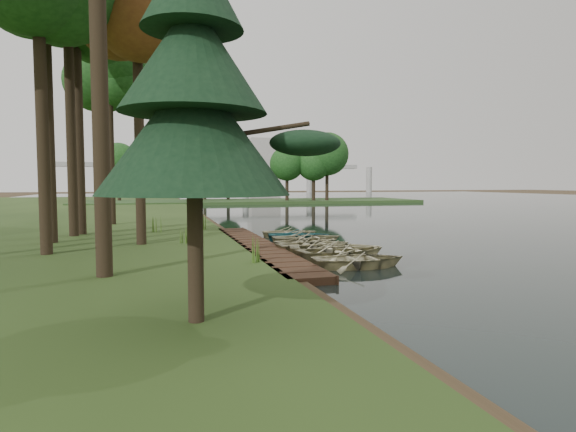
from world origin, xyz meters
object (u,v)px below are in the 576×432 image
object	(u,v)px
boardwalk	(258,248)
rowboat_2	(335,247)
rowboat_0	(359,258)
rowboat_1	(343,249)
stored_rowboat	(196,223)
pine_tree	(193,91)

from	to	relation	value
boardwalk	rowboat_2	distance (m)	3.83
rowboat_0	rowboat_1	size ratio (longest dim) A/B	0.91
boardwalk	stored_rowboat	world-z (taller)	stored_rowboat
rowboat_1	pine_tree	xyz separation A→B (m)	(-6.43, -8.04, 4.46)
rowboat_1	stored_rowboat	size ratio (longest dim) A/B	1.07
rowboat_1	rowboat_2	bearing A→B (deg)	-5.66
boardwalk	rowboat_2	xyz separation A→B (m)	(2.71, -2.69, 0.30)
rowboat_0	stored_rowboat	size ratio (longest dim) A/B	0.97
boardwalk	stored_rowboat	distance (m)	8.30
rowboat_0	stored_rowboat	xyz separation A→B (m)	(-4.69, 13.45, 0.26)
rowboat_0	boardwalk	bearing A→B (deg)	28.93
rowboat_1	stored_rowboat	bearing A→B (deg)	15.40
boardwalk	pine_tree	bearing A→B (deg)	-107.72
rowboat_1	pine_tree	distance (m)	11.22
boardwalk	pine_tree	distance (m)	13.05
rowboat_1	boardwalk	bearing A→B (deg)	30.39
boardwalk	rowboat_0	world-z (taller)	rowboat_0
rowboat_0	pine_tree	world-z (taller)	pine_tree
pine_tree	rowboat_1	bearing A→B (deg)	51.36
stored_rowboat	rowboat_0	bearing A→B (deg)	-156.34
stored_rowboat	boardwalk	bearing A→B (deg)	-160.85
rowboat_0	rowboat_2	bearing A→B (deg)	0.91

